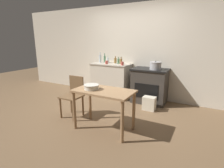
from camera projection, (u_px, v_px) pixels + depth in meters
ground_plane at (104, 115)px, 3.86m from camera, size 14.00×14.00×0.00m
wall_back at (133, 52)px, 4.89m from camera, size 8.00×0.07×2.55m
counter_cabinet at (111, 80)px, 5.05m from camera, size 1.10×0.61×0.95m
stove at (150, 86)px, 4.54m from camera, size 0.89×0.61×0.89m
work_table at (104, 97)px, 3.10m from camera, size 1.06×0.58×0.75m
chair at (73, 95)px, 3.72m from camera, size 0.40×0.40×0.86m
flour_sack at (149, 103)px, 4.09m from camera, size 0.29×0.20×0.32m
stock_pot at (155, 66)px, 4.27m from camera, size 0.29×0.29×0.21m
mixing_bowl_large at (91, 87)px, 3.11m from camera, size 0.27×0.27×0.09m
bottle_far_left at (105, 59)px, 5.17m from camera, size 0.06×0.06×0.26m
bottle_left at (115, 60)px, 5.00m from camera, size 0.07×0.07×0.20m
bottle_mid_left at (121, 61)px, 4.80m from camera, size 0.07×0.07×0.20m
bottle_center_left at (118, 61)px, 4.89m from camera, size 0.07×0.07×0.19m
bottle_center at (100, 58)px, 5.17m from camera, size 0.07×0.07×0.29m
bottle_center_right at (108, 60)px, 5.11m from camera, size 0.08×0.08×0.17m
cup_mid_right at (107, 62)px, 4.81m from camera, size 0.08×0.08×0.09m
cup_right at (122, 64)px, 4.58m from camera, size 0.08×0.08×0.09m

